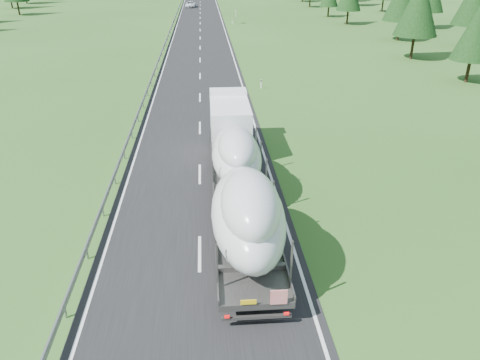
{
  "coord_description": "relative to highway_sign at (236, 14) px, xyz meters",
  "views": [
    {
      "loc": [
        0.52,
        -18.82,
        13.13
      ],
      "look_at": [
        2.23,
        3.5,
        2.18
      ],
      "focal_mm": 35.0,
      "sensor_mm": 36.0,
      "label": 1
    }
  ],
  "objects": [
    {
      "name": "boat_truck",
      "position": [
        -4.97,
        -75.97,
        0.72
      ],
      "size": [
        3.24,
        21.11,
        4.94
      ],
      "color": "white",
      "rests_on": "ground"
    },
    {
      "name": "road_surface",
      "position": [
        -7.2,
        20.0,
        -1.8
      ],
      "size": [
        10.0,
        400.0,
        0.02
      ],
      "primitive_type": "cube",
      "color": "black",
      "rests_on": "ground"
    },
    {
      "name": "distant_van",
      "position": [
        -9.66,
        31.98,
        -1.06
      ],
      "size": [
        2.87,
        5.54,
        1.49
      ],
      "primitive_type": "imported",
      "rotation": [
        0.0,
        0.0,
        -0.07
      ],
      "color": "silver",
      "rests_on": "ground"
    },
    {
      "name": "ground",
      "position": [
        -7.2,
        -80.0,
        -1.81
      ],
      "size": [
        400.0,
        400.0,
        0.0
      ],
      "primitive_type": "plane",
      "color": "#2A541C",
      "rests_on": "ground"
    },
    {
      "name": "highway_sign",
      "position": [
        0.0,
        0.0,
        0.0
      ],
      "size": [
        0.08,
        0.9,
        2.6
      ],
      "color": "slate",
      "rests_on": "ground"
    },
    {
      "name": "guardrail",
      "position": [
        -12.5,
        19.94,
        -1.21
      ],
      "size": [
        0.1,
        400.0,
        0.76
      ],
      "color": "slate",
      "rests_on": "ground"
    }
  ]
}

